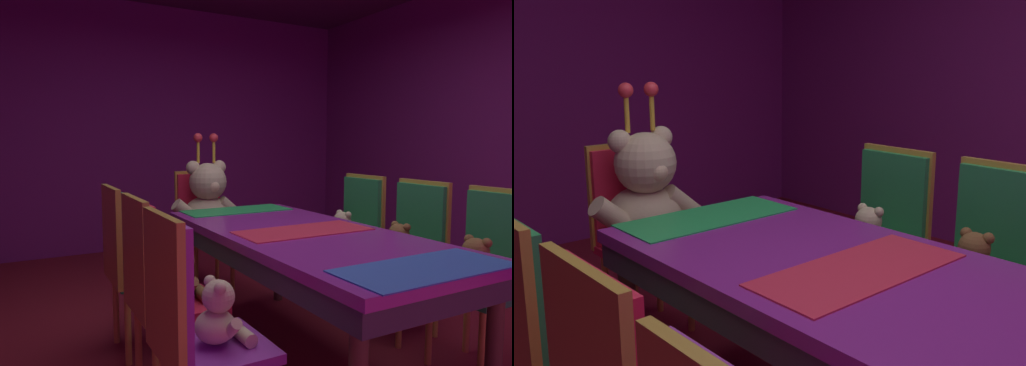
# 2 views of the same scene
# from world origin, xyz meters

# --- Properties ---
(ground_plane) EXTENTS (7.90, 7.90, 0.00)m
(ground_plane) POSITION_xyz_m (0.00, 0.00, 0.00)
(ground_plane) COLOR maroon
(wall_back) EXTENTS (5.20, 0.12, 2.80)m
(wall_back) POSITION_xyz_m (0.00, 3.20, 1.40)
(wall_back) COLOR #721E72
(wall_back) RESTS_ON ground_plane
(banquet_table) EXTENTS (0.90, 2.02, 0.75)m
(banquet_table) POSITION_xyz_m (0.00, 0.00, 0.65)
(banquet_table) COLOR purple
(banquet_table) RESTS_ON ground_plane
(chair_left_0) EXTENTS (0.42, 0.41, 0.98)m
(chair_left_0) POSITION_xyz_m (-0.88, -0.51, 0.60)
(chair_left_0) COLOR purple
(chair_left_0) RESTS_ON ground_plane
(teddy_left_0) EXTENTS (0.21, 0.28, 0.26)m
(teddy_left_0) POSITION_xyz_m (-0.74, -0.51, 0.57)
(teddy_left_0) COLOR beige
(teddy_left_0) RESTS_ON chair_left_0
(chair_left_1) EXTENTS (0.42, 0.41, 0.98)m
(chair_left_1) POSITION_xyz_m (-0.85, 0.02, 0.60)
(chair_left_1) COLOR red
(chair_left_1) RESTS_ON ground_plane
(teddy_left_1) EXTENTS (0.23, 0.30, 0.28)m
(teddy_left_1) POSITION_xyz_m (-0.71, 0.02, 0.58)
(teddy_left_1) COLOR brown
(teddy_left_1) RESTS_ON chair_left_1
(chair_left_2) EXTENTS (0.42, 0.41, 0.98)m
(chair_left_2) POSITION_xyz_m (-0.86, 0.56, 0.60)
(chair_left_2) COLOR #268C4C
(chair_left_2) RESTS_ON ground_plane
(teddy_left_2) EXTENTS (0.25, 0.33, 0.31)m
(teddy_left_2) POSITION_xyz_m (-0.71, 0.56, 0.59)
(teddy_left_2) COLOR #9E7247
(teddy_left_2) RESTS_ON chair_left_2
(chair_right_0) EXTENTS (0.42, 0.41, 0.98)m
(chair_right_0) POSITION_xyz_m (0.86, -0.55, 0.60)
(chair_right_0) COLOR #268C4C
(chair_right_0) RESTS_ON ground_plane
(teddy_right_0) EXTENTS (0.23, 0.30, 0.28)m
(teddy_right_0) POSITION_xyz_m (0.72, -0.55, 0.58)
(teddy_right_0) COLOR brown
(teddy_right_0) RESTS_ON chair_right_0
(chair_right_1) EXTENTS (0.42, 0.41, 0.98)m
(chair_right_1) POSITION_xyz_m (0.87, -0.00, 0.60)
(chair_right_1) COLOR #268C4C
(chair_right_1) RESTS_ON ground_plane
(teddy_right_1) EXTENTS (0.22, 0.28, 0.27)m
(teddy_right_1) POSITION_xyz_m (0.73, -0.00, 0.57)
(teddy_right_1) COLOR brown
(teddy_right_1) RESTS_ON chair_right_1
(chair_right_2) EXTENTS (0.42, 0.41, 0.98)m
(chair_right_2) POSITION_xyz_m (0.86, 0.55, 0.60)
(chair_right_2) COLOR #268C4C
(chair_right_2) RESTS_ON ground_plane
(teddy_right_2) EXTENTS (0.22, 0.28, 0.27)m
(teddy_right_2) POSITION_xyz_m (0.72, 0.55, 0.57)
(teddy_right_2) COLOR beige
(teddy_right_2) RESTS_ON chair_right_2
(throne_chair) EXTENTS (0.41, 0.42, 0.98)m
(throne_chair) POSITION_xyz_m (0.00, 1.54, 0.60)
(throne_chair) COLOR red
(throne_chair) RESTS_ON ground_plane
(king_teddy_bear) EXTENTS (0.66, 0.51, 0.84)m
(king_teddy_bear) POSITION_xyz_m (0.00, 1.38, 0.73)
(king_teddy_bear) COLOR beige
(king_teddy_bear) RESTS_ON throne_chair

